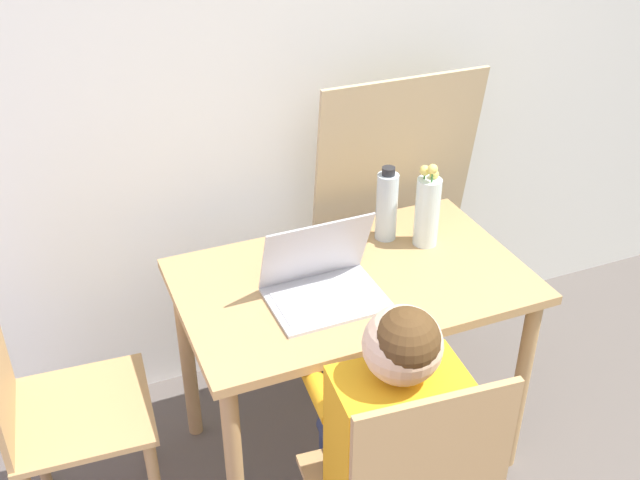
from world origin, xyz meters
name	(u,v)px	position (x,y,z in m)	size (l,w,h in m)	color
wall_back	(272,53)	(0.00, 2.23, 1.25)	(6.40, 0.05, 2.50)	silver
dining_table	(352,305)	(0.03, 1.61, 0.62)	(1.06, 0.66, 0.73)	tan
chair_spare	(52,406)	(-0.90, 1.66, 0.49)	(0.43, 0.43, 0.96)	tan
person_seated	(388,422)	(-0.11, 1.09, 0.66)	(0.35, 0.44, 1.05)	orange
laptop	(322,279)	(-0.09, 1.56, 0.78)	(0.34, 0.25, 0.24)	#B2B2B7
flower_vase	(427,210)	(0.33, 1.70, 0.85)	(0.08, 0.08, 0.29)	silver
water_bottle	(387,205)	(0.23, 1.79, 0.85)	(0.07, 0.07, 0.26)	silver
cardboard_panel	(389,221)	(0.40, 2.08, 0.59)	(0.63, 0.18, 1.19)	tan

